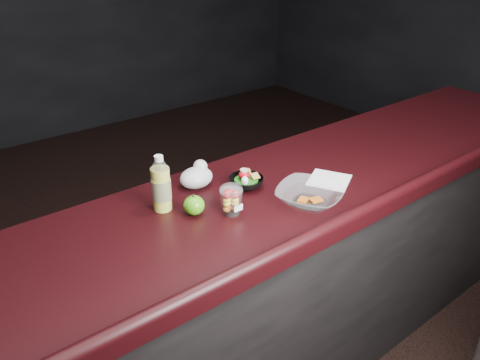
% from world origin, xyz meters
% --- Properties ---
extents(counter, '(4.06, 0.71, 1.02)m').
position_xyz_m(counter, '(0.00, 0.30, 0.51)').
color(counter, black).
rests_on(counter, ground).
extents(lemonade_bottle, '(0.07, 0.07, 0.22)m').
position_xyz_m(lemonade_bottle, '(-0.30, 0.43, 1.11)').
color(lemonade_bottle, '#D0D437').
rests_on(lemonade_bottle, counter).
extents(fruit_cup, '(0.09, 0.09, 0.12)m').
position_xyz_m(fruit_cup, '(-0.12, 0.25, 1.08)').
color(fruit_cup, white).
rests_on(fruit_cup, counter).
extents(green_apple, '(0.08, 0.08, 0.08)m').
position_xyz_m(green_apple, '(-0.23, 0.33, 1.06)').
color(green_apple, '#32830F').
rests_on(green_apple, counter).
extents(plastic_bag, '(0.14, 0.11, 0.10)m').
position_xyz_m(plastic_bag, '(-0.10, 0.51, 1.07)').
color(plastic_bag, silver).
rests_on(plastic_bag, counter).
extents(snack_bowl, '(0.18, 0.18, 0.08)m').
position_xyz_m(snack_bowl, '(0.05, 0.38, 1.05)').
color(snack_bowl, black).
rests_on(snack_bowl, counter).
extents(takeout_bowl, '(0.33, 0.33, 0.06)m').
position_xyz_m(takeout_bowl, '(0.16, 0.13, 1.05)').
color(takeout_bowl, silver).
rests_on(takeout_bowl, counter).
extents(paper_napkin, '(0.22, 0.22, 0.00)m').
position_xyz_m(paper_napkin, '(0.36, 0.21, 1.02)').
color(paper_napkin, white).
rests_on(paper_napkin, counter).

